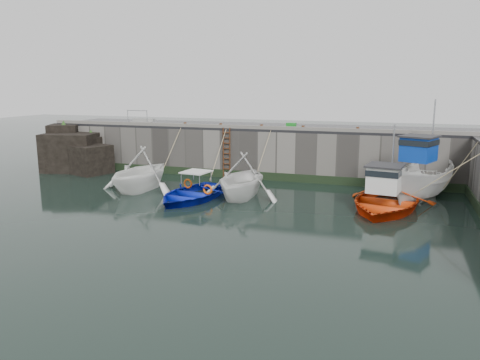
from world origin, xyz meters
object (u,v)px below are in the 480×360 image
(boat_far_orange, at_px, (385,200))
(bollard_a, at_px, (185,124))
(boat_near_white, at_px, (141,190))
(fish_crate, at_px, (291,125))
(ladder, at_px, (227,153))
(bollard_b, at_px, (221,125))
(bollard_d, at_px, (303,128))
(boat_near_blue, at_px, (192,199))
(boat_far_white, at_px, (420,180))
(bollard_c, at_px, (262,127))
(boat_near_blacktrim, at_px, (241,197))
(bollard_e, at_px, (358,129))

(boat_far_orange, xyz_separation_m, bollard_a, (-12.86, 5.10, 2.88))
(boat_near_white, distance_m, fish_crate, 10.27)
(ladder, xyz_separation_m, bollard_b, (-0.50, 0.34, 1.71))
(bollard_a, relative_size, bollard_d, 1.00)
(boat_near_blue, bearing_deg, boat_far_white, 24.79)
(bollard_c, bearing_deg, boat_near_white, -136.90)
(bollard_d, bearing_deg, fish_crate, 127.35)
(boat_near_white, xyz_separation_m, bollard_b, (2.89, 5.23, 3.30))
(bollard_a, distance_m, bollard_b, 2.50)
(boat_near_blue, relative_size, boat_near_blacktrim, 1.02)
(bollard_e, bearing_deg, boat_near_blue, -140.97)
(bollard_b, bearing_deg, boat_near_blue, -83.17)
(bollard_c, bearing_deg, bollard_b, 180.00)
(boat_near_white, relative_size, boat_near_blacktrim, 1.03)
(boat_near_blacktrim, xyz_separation_m, bollard_d, (2.22, 5.06, 3.30))
(fish_crate, height_order, bollard_b, fish_crate)
(boat_near_blue, xyz_separation_m, bollard_b, (-0.75, 6.28, 3.30))
(boat_far_white, distance_m, bollard_b, 12.49)
(ladder, distance_m, boat_far_white, 11.74)
(ladder, relative_size, bollard_a, 11.43)
(boat_near_blue, bearing_deg, bollard_b, 104.21)
(bollard_c, bearing_deg, bollard_d, 0.00)
(ladder, distance_m, bollard_e, 8.19)
(bollard_c, distance_m, bollard_d, 2.60)
(boat_near_white, bearing_deg, ladder, 57.91)
(bollard_a, bearing_deg, fish_crate, 11.23)
(bollard_b, bearing_deg, boat_far_white, -13.00)
(boat_near_blue, xyz_separation_m, boat_far_white, (11.22, 3.52, 1.04))
(boat_near_blacktrim, bearing_deg, boat_near_blue, -153.71)
(ladder, relative_size, bollard_c, 11.43)
(ladder, bearing_deg, boat_far_white, -11.95)
(ladder, height_order, boat_near_white, ladder)
(bollard_b, bearing_deg, ladder, -33.86)
(bollard_c, bearing_deg, bollard_e, 0.00)
(boat_near_blue, distance_m, bollard_e, 10.51)
(bollard_a, xyz_separation_m, bollard_c, (5.20, 0.00, 0.00))
(bollard_a, relative_size, bollard_e, 1.00)
(boat_near_white, height_order, bollard_b, bollard_b)
(boat_near_white, bearing_deg, bollard_b, 63.70)
(boat_far_white, bearing_deg, boat_near_white, -147.87)
(bollard_d, bearing_deg, boat_near_blacktrim, -113.73)
(boat_near_blue, xyz_separation_m, fish_crate, (3.52, 7.62, 3.32))
(boat_near_white, xyz_separation_m, bollard_a, (0.39, 5.23, 3.30))
(fish_crate, xyz_separation_m, bollard_b, (-4.27, -1.34, -0.02))
(bollard_b, bearing_deg, boat_near_blacktrim, -58.69)
(boat_near_blacktrim, bearing_deg, bollard_d, 64.82)
(boat_near_blacktrim, distance_m, bollard_d, 6.44)
(boat_near_white, height_order, boat_far_white, boat_far_white)
(boat_near_blacktrim, distance_m, fish_crate, 7.31)
(fish_crate, relative_size, bollard_e, 2.18)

